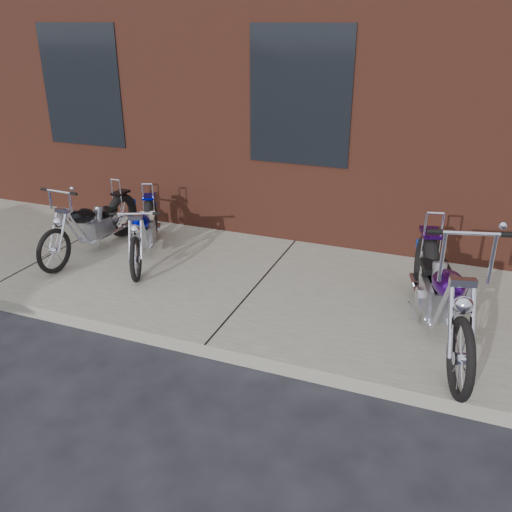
% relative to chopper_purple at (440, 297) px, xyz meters
% --- Properties ---
extents(ground, '(120.00, 120.00, 0.00)m').
position_rel_chopper_purple_xyz_m(ground, '(-2.12, -1.01, -0.60)').
color(ground, black).
rests_on(ground, ground).
extents(sidewalk, '(22.00, 3.00, 0.15)m').
position_rel_chopper_purple_xyz_m(sidewalk, '(-2.12, 0.49, -0.53)').
color(sidewalk, slate).
rests_on(sidewalk, ground).
extents(chopper_purple, '(0.84, 2.46, 1.41)m').
position_rel_chopper_purple_xyz_m(chopper_purple, '(0.00, 0.00, 0.00)').
color(chopper_purple, black).
rests_on(chopper_purple, sidewalk).
extents(chopper_blue, '(0.89, 1.86, 0.86)m').
position_rel_chopper_purple_xyz_m(chopper_blue, '(-3.86, 0.69, -0.09)').
color(chopper_blue, black).
rests_on(chopper_blue, sidewalk).
extents(chopper_third, '(0.50, 2.03, 1.03)m').
position_rel_chopper_purple_xyz_m(chopper_third, '(-4.62, 0.60, -0.09)').
color(chopper_third, black).
rests_on(chopper_third, sidewalk).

